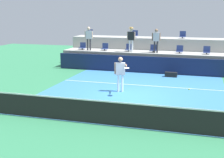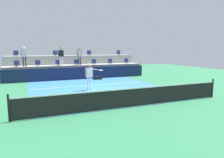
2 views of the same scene
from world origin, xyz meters
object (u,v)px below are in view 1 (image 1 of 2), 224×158
Objects in this scene: stadium_chair_upper_far_left at (90,33)px; tennis_player at (121,71)px; stadium_chair_lower_far_left at (83,47)px; stadium_chair_lower_mid_left at (129,48)px; stadium_chair_lower_right at (207,51)px; spectator_in_white at (89,36)px; stadium_chair_upper_right at (183,35)px; stadium_chair_upper_left at (135,34)px; stadium_chair_lower_mid_right at (180,50)px; tennis_ball at (189,89)px; spectator_with_hat at (131,37)px; stadium_chair_lower_center at (153,49)px; spectator_in_grey at (156,39)px; equipment_bag at (171,75)px; stadium_chair_lower_left at (105,47)px.

stadium_chair_upper_far_left is 9.63m from tennis_player.
stadium_chair_lower_far_left and stadium_chair_lower_mid_left have the same top height.
spectator_in_white is (-8.16, -0.38, 0.81)m from stadium_chair_lower_right.
stadium_chair_upper_left is at bearing 180.00° from stadium_chair_upper_right.
stadium_chair_lower_mid_right is 7.65× the size of tennis_ball.
stadium_chair_lower_far_left is 3.88m from spectator_with_hat.
stadium_chair_upper_left reaches higher than stadium_chair_lower_center.
spectator_in_white is at bearing -176.57° from stadium_chair_lower_mid_right.
tennis_player is at bearing -80.17° from stadium_chair_lower_mid_left.
tennis_player is 7.40m from spectator_in_white.
stadium_chair_lower_mid_right is 1.76m from stadium_chair_lower_right.
stadium_chair_upper_left is at bearing 152.88° from stadium_chair_lower_mid_right.
stadium_chair_lower_mid_right is 0.32× the size of spectator_in_grey.
spectator_in_grey is 2.14× the size of equipment_bag.
spectator_in_white reaches higher than stadium_chair_lower_mid_left.
stadium_chair_lower_mid_left is 0.96m from spectator_with_hat.
stadium_chair_lower_mid_right is 1.99m from stadium_chair_upper_right.
stadium_chair_lower_mid_left is 4.11m from stadium_chair_upper_far_left.
stadium_chair_lower_center is at bearing 84.59° from tennis_player.
tennis_player is at bearing -65.89° from stadium_chair_lower_left.
stadium_chair_lower_mid_right is at bearing -91.22° from stadium_chair_upper_right.
stadium_chair_lower_left is 5.71m from stadium_chair_upper_right.
stadium_chair_lower_left is 1.41m from spectator_in_white.
spectator_in_grey is at bearing 126.44° from equipment_bag.
spectator_in_grey is at bearing -11.01° from stadium_chair_lower_mid_left.
spectator_in_white is 4.84m from spectator_in_grey.
stadium_chair_upper_far_left is at bearing 92.22° from stadium_chair_lower_far_left.
stadium_chair_lower_far_left is at bearing 180.00° from stadium_chair_lower_left.
stadium_chair_upper_right reaches higher than tennis_player.
stadium_chair_lower_far_left is at bearing -153.10° from stadium_chair_upper_left.
stadium_chair_lower_right is 1.00× the size of stadium_chair_upper_left.
stadium_chair_lower_left is at bearing -135.06° from stadium_chair_upper_left.
tennis_player is (4.72, -8.30, -1.21)m from stadium_chair_upper_far_left.
tennis_player is 1.04× the size of spectator_with_hat.
stadium_chair_lower_far_left is 0.68× the size of equipment_bag.
stadium_chair_upper_left reaches higher than tennis_ball.
stadium_chair_upper_far_left reaches higher than stadium_chair_lower_left.
stadium_chair_upper_far_left reaches higher than stadium_chair_lower_mid_left.
stadium_chair_lower_left is 1.00× the size of stadium_chair_lower_center.
spectator_in_white is at bearing 180.00° from spectator_in_grey.
equipment_bag is at bearing -50.44° from stadium_chair_upper_left.
stadium_chair_lower_right is 0.32× the size of spectator_in_grey.
tennis_player is at bearing -110.32° from stadium_chair_lower_mid_right.
stadium_chair_upper_left is at bearing 112.13° from tennis_ball.
stadium_chair_lower_right is at bearing -46.29° from stadium_chair_upper_right.
stadium_chair_upper_far_left is at bearing 158.59° from spectator_in_grey.
stadium_chair_lower_mid_right is (5.32, 0.00, 0.00)m from stadium_chair_lower_left.
spectator_in_grey reaches higher than stadium_chair_lower_left.
tennis_ball is at bearing -56.09° from stadium_chair_lower_left.
stadium_chair_lower_mid_right is 1.00× the size of stadium_chair_lower_right.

